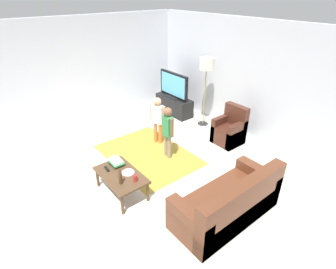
{
  "coord_description": "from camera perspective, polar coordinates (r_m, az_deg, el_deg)",
  "views": [
    {
      "loc": [
        3.73,
        -2.38,
        3.28
      ],
      "look_at": [
        0.0,
        0.6,
        0.65
      ],
      "focal_mm": 28.77,
      "sensor_mm": 36.0,
      "label": 1
    }
  ],
  "objects": [
    {
      "name": "ground",
      "position": [
        5.5,
        -4.93,
        -7.83
      ],
      "size": [
        7.8,
        7.8,
        0.0
      ],
      "primitive_type": "plane",
      "color": "beige"
    },
    {
      "name": "wall_back",
      "position": [
        6.82,
        16.28,
        11.3
      ],
      "size": [
        6.0,
        0.12,
        2.7
      ],
      "primitive_type": "cube",
      "color": "silver",
      "rests_on": "ground"
    },
    {
      "name": "wall_left",
      "position": [
        7.39,
        -18.92,
        12.21
      ],
      "size": [
        0.12,
        6.0,
        2.7
      ],
      "primitive_type": "cube",
      "color": "silver",
      "rests_on": "ground"
    },
    {
      "name": "area_rug",
      "position": [
        6.01,
        -4.25,
        -4.24
      ],
      "size": [
        2.2,
        1.6,
        0.01
      ],
      "primitive_type": "cube",
      "color": "#B28C33",
      "rests_on": "ground"
    },
    {
      "name": "tv_stand",
      "position": [
        7.88,
        1.29,
        6.2
      ],
      "size": [
        1.2,
        0.44,
        0.5
      ],
      "color": "black",
      "rests_on": "ground"
    },
    {
      "name": "tv",
      "position": [
        7.65,
        1.21,
        10.34
      ],
      "size": [
        1.1,
        0.28,
        0.71
      ],
      "color": "black",
      "rests_on": "tv_stand"
    },
    {
      "name": "couch",
      "position": [
        4.45,
        13.02,
        -14.31
      ],
      "size": [
        0.8,
        1.8,
        0.86
      ],
      "color": "brown",
      "rests_on": "ground"
    },
    {
      "name": "armchair",
      "position": [
        6.5,
        13.02,
        0.78
      ],
      "size": [
        0.6,
        0.6,
        0.9
      ],
      "color": "#472319",
      "rests_on": "ground"
    },
    {
      "name": "floor_lamp",
      "position": [
        6.84,
        8.18,
        13.89
      ],
      "size": [
        0.36,
        0.36,
        1.78
      ],
      "color": "#262626",
      "rests_on": "ground"
    },
    {
      "name": "child_near_tv",
      "position": [
        6.15,
        -2.21,
        3.86
      ],
      "size": [
        0.34,
        0.23,
        1.13
      ],
      "color": "orange",
      "rests_on": "ground"
    },
    {
      "name": "child_center",
      "position": [
        5.6,
        -0.06,
        1.37
      ],
      "size": [
        0.39,
        0.19,
        1.15
      ],
      "color": "gray",
      "rests_on": "ground"
    },
    {
      "name": "coffee_table",
      "position": [
        4.82,
        -9.95,
        -8.73
      ],
      "size": [
        1.0,
        0.6,
        0.42
      ],
      "color": "#513823",
      "rests_on": "ground"
    },
    {
      "name": "book_stack",
      "position": [
        5.01,
        -10.9,
        -5.74
      ],
      "size": [
        0.29,
        0.22,
        0.11
      ],
      "color": "black",
      "rests_on": "coffee_table"
    },
    {
      "name": "bottle",
      "position": [
        4.52,
        -10.06,
        -8.96
      ],
      "size": [
        0.06,
        0.06,
        0.29
      ],
      "color": "#4C3319",
      "rests_on": "coffee_table"
    },
    {
      "name": "tv_remote",
      "position": [
        4.95,
        -12.84,
        -7.09
      ],
      "size": [
        0.17,
        0.07,
        0.02
      ],
      "primitive_type": "cube",
      "rotation": [
        0.0,
        0.0,
        -0.12
      ],
      "color": "black",
      "rests_on": "coffee_table"
    },
    {
      "name": "soda_can",
      "position": [
        4.57,
        -6.95,
        -9.16
      ],
      "size": [
        0.07,
        0.07,
        0.12
      ],
      "primitive_type": "cylinder",
      "color": "red",
      "rests_on": "coffee_table"
    },
    {
      "name": "plate",
      "position": [
        4.8,
        -8.46,
        -7.97
      ],
      "size": [
        0.22,
        0.22,
        0.02
      ],
      "color": "white",
      "rests_on": "coffee_table"
    }
  ]
}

